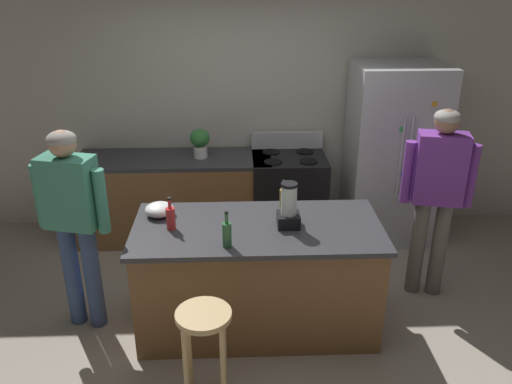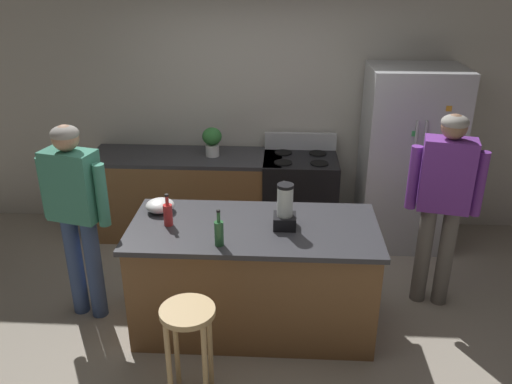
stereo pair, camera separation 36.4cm
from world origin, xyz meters
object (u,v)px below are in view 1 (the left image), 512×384
stove_range (288,196)px  bottle_vinegar (283,197)px  mixing_bowl (160,209)px  potted_plant (200,141)px  person_by_sink_right (437,187)px  bar_stool (204,334)px  kitchen_island (258,276)px  blender_appliance (289,208)px  person_by_island_left (73,213)px  bottle_soda (171,218)px  bottle_olive_oil (227,234)px  refrigerator (393,154)px

stove_range → bottle_vinegar: bearing=-98.1°
mixing_bowl → potted_plant: bearing=79.6°
stove_range → person_by_sink_right: bearing=-45.0°
bar_stool → mixing_bowl: 1.17m
kitchen_island → blender_appliance: (0.23, -0.01, 0.60)m
mixing_bowl → kitchen_island: bearing=-15.5°
blender_appliance → bottle_vinegar: bearing=91.7°
person_by_island_left → person_by_sink_right: (2.91, 0.34, 0.02)m
bar_stool → blender_appliance: blender_appliance is taller
blender_appliance → mixing_bowl: 1.03m
stove_range → bar_stool: size_ratio=1.50×
person_by_sink_right → bottle_vinegar: size_ratio=7.15×
person_by_island_left → blender_appliance: size_ratio=4.70×
bottle_soda → kitchen_island: bearing=1.7°
person_by_island_left → mixing_bowl: size_ratio=7.22×
blender_appliance → bottle_olive_oil: (-0.46, -0.30, -0.05)m
bar_stool → bottle_olive_oil: size_ratio=2.61×
bottle_soda → mixing_bowl: bottle_soda is taller
mixing_bowl → person_by_island_left: bearing=-166.9°
refrigerator → stove_range: size_ratio=1.70×
bottle_vinegar → person_by_sink_right: bearing=3.2°
stove_range → person_by_sink_right: 1.68m
kitchen_island → bottle_soda: (-0.65, -0.02, 0.54)m
kitchen_island → potted_plant: bearing=108.5°
potted_plant → mixing_bowl: size_ratio=1.31×
person_by_sink_right → blender_appliance: (-1.28, -0.41, 0.03)m
bar_stool → potted_plant: size_ratio=2.40×
bottle_soda → bottle_vinegar: bearing=21.8°
stove_range → mixing_bowl: bearing=-131.4°
bottle_olive_oil → kitchen_island: bearing=53.3°
refrigerator → bottle_vinegar: refrigerator is taller
kitchen_island → bottle_olive_oil: bearing=-126.7°
refrigerator → bottle_soda: 2.60m
stove_range → refrigerator: bearing=-1.3°
blender_appliance → bottle_soda: 0.89m
person_by_island_left → bottle_soda: 0.75m
bottle_soda → person_by_sink_right: bearing=11.0°
bar_stool → bottle_olive_oil: (0.15, 0.52, 0.45)m
bar_stool → potted_plant: (-0.14, 2.37, 0.52)m
refrigerator → blender_appliance: (-1.23, -1.51, 0.13)m
person_by_island_left → bottle_olive_oil: size_ratio=5.99×
refrigerator → bottle_vinegar: 1.71m
mixing_bowl → bottle_soda: bearing=-63.6°
refrigerator → bar_stool: bearing=-128.4°
refrigerator → bar_stool: 2.99m
bottle_vinegar → mixing_bowl: (-0.99, -0.12, -0.03)m
person_by_sink_right → bottle_soda: 2.21m
person_by_sink_right → bar_stool: person_by_sink_right is taller
stove_range → bottle_soda: bottle_soda is taller
refrigerator → stove_range: bearing=178.7°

